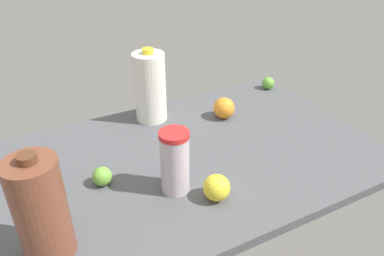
% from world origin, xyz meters
% --- Properties ---
extents(countertop, '(1.20, 0.76, 0.03)m').
position_xyz_m(countertop, '(0.00, 0.00, 0.01)').
color(countertop, '#4F5156').
rests_on(countertop, ground).
extents(chocolate_milk_jug, '(0.11, 0.11, 0.27)m').
position_xyz_m(chocolate_milk_jug, '(0.47, 0.19, 0.16)').
color(chocolate_milk_jug, brown).
rests_on(chocolate_milk_jug, countertop).
extents(milk_jug, '(0.11, 0.11, 0.27)m').
position_xyz_m(milk_jug, '(0.02, -0.28, 0.16)').
color(milk_jug, white).
rests_on(milk_jug, countertop).
extents(tumbler_cup, '(0.08, 0.08, 0.19)m').
position_xyz_m(tumbler_cup, '(0.12, 0.13, 0.12)').
color(tumbler_cup, silver).
rests_on(tumbler_cup, countertop).
extents(lime_loose, '(0.06, 0.06, 0.06)m').
position_xyz_m(lime_loose, '(0.29, 0.01, 0.06)').
color(lime_loose, '#6CAE3B').
rests_on(lime_loose, countertop).
extents(orange_far_back, '(0.08, 0.08, 0.08)m').
position_xyz_m(orange_far_back, '(-0.22, -0.16, 0.07)').
color(orange_far_back, orange).
rests_on(orange_far_back, countertop).
extents(lemon_near_front, '(0.07, 0.07, 0.07)m').
position_xyz_m(lemon_near_front, '(0.04, 0.21, 0.07)').
color(lemon_near_front, yellow).
rests_on(lemon_near_front, countertop).
extents(lime_by_jug, '(0.05, 0.05, 0.05)m').
position_xyz_m(lime_by_jug, '(-0.53, -0.29, 0.06)').
color(lime_by_jug, '#63AB39').
rests_on(lime_by_jug, countertop).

